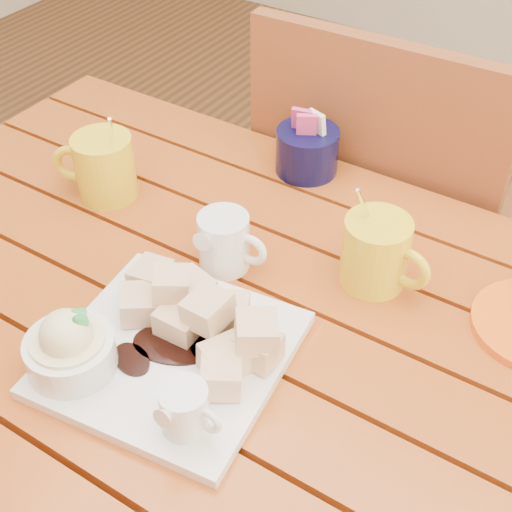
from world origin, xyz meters
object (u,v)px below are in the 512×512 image
Objects in this scene: table at (219,357)px; dessert_plate at (153,344)px; coffee_mug_left at (103,166)px; coffee_mug_right at (377,252)px; chair_far at (383,221)px.

table is 0.19m from dessert_plate.
coffee_mug_left reaches higher than table.
dessert_plate is 1.99× the size of coffee_mug_right.
table is at bearing 87.59° from dessert_plate.
table is 0.55m from chair_far.
coffee_mug_left reaches higher than coffee_mug_right.
coffee_mug_right is at bearing 59.89° from dessert_plate.
dessert_plate is 0.32m from coffee_mug_right.
coffee_mug_right is at bearing 107.96° from chair_far.
coffee_mug_right is 0.16× the size of chair_far.
chair_far is at bearing 88.15° from dessert_plate.
coffee_mug_left is (-0.29, 0.11, 0.16)m from table.
dessert_plate is at bearing -61.54° from coffee_mug_left.
table is 3.98× the size of dessert_plate.
dessert_plate is at bearing -112.70° from coffee_mug_right.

